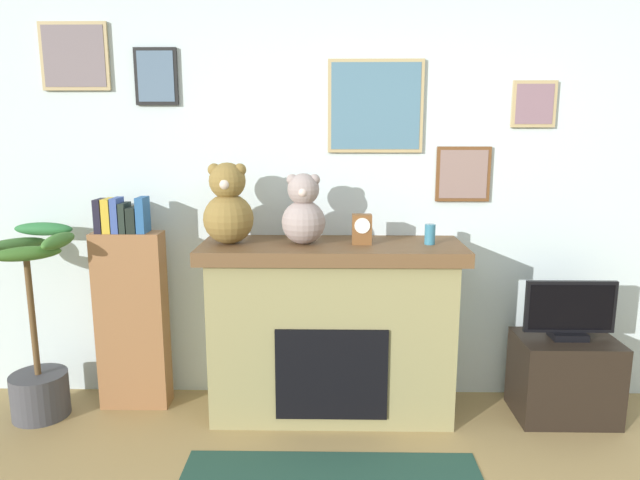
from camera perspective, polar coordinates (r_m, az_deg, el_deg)
back_wall at (r=3.60m, az=5.89°, el=4.66°), size 5.20×0.15×2.60m
fireplace at (r=3.45m, az=1.15°, el=-8.80°), size 1.52×0.57×1.05m
bookshelf at (r=3.68m, az=-18.34°, el=-6.86°), size 0.42×0.16×1.31m
potted_plant at (r=3.82m, az=-26.57°, el=-9.43°), size 0.55×0.58×1.15m
tv_stand at (r=3.79m, az=23.22°, el=-12.51°), size 0.57×0.40×0.49m
television at (r=3.65m, az=23.72°, el=-6.58°), size 0.52×0.14×0.35m
candle_jar at (r=3.33m, az=10.94°, el=0.56°), size 0.06×0.06×0.12m
mantel_clock at (r=3.28m, az=4.21°, el=1.09°), size 0.11×0.08×0.17m
teddy_bear_grey at (r=3.31m, az=-9.18°, el=3.22°), size 0.29×0.29×0.47m
teddy_bear_tan at (r=3.27m, az=-1.67°, el=2.77°), size 0.25×0.25×0.41m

